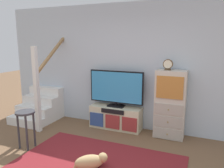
% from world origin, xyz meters
% --- Properties ---
extents(back_wall, '(6.40, 0.12, 2.70)m').
position_xyz_m(back_wall, '(0.00, 2.46, 1.35)').
color(back_wall, silver).
rests_on(back_wall, ground_plane).
extents(area_rug, '(2.60, 1.80, 0.01)m').
position_xyz_m(area_rug, '(0.00, 0.60, 0.01)').
color(area_rug, maroon).
rests_on(area_rug, ground_plane).
extents(media_console, '(1.14, 0.38, 0.49)m').
position_xyz_m(media_console, '(-0.30, 2.19, 0.25)').
color(media_console, beige).
rests_on(media_console, ground_plane).
extents(television, '(1.21, 0.22, 0.79)m').
position_xyz_m(television, '(-0.30, 2.22, 0.91)').
color(television, black).
rests_on(television, media_console).
extents(side_cabinet, '(0.58, 0.38, 1.35)m').
position_xyz_m(side_cabinet, '(0.85, 2.20, 0.67)').
color(side_cabinet, beige).
rests_on(side_cabinet, ground_plane).
extents(desk_clock, '(0.19, 0.08, 0.21)m').
position_xyz_m(desk_clock, '(0.78, 2.19, 1.46)').
color(desk_clock, '#4C3823').
rests_on(desk_clock, side_cabinet).
extents(staircase, '(1.00, 1.36, 2.20)m').
position_xyz_m(staircase, '(-2.24, 2.20, 0.37)').
color(staircase, white).
rests_on(staircase, ground_plane).
extents(bar_stool_near, '(0.34, 0.34, 0.68)m').
position_xyz_m(bar_stool_near, '(-1.44, 0.73, 0.51)').
color(bar_stool_near, '#333338').
rests_on(bar_stool_near, ground_plane).
extents(dog, '(0.48, 0.43, 0.23)m').
position_xyz_m(dog, '(-0.04, 0.58, 0.12)').
color(dog, tan).
rests_on(dog, ground_plane).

